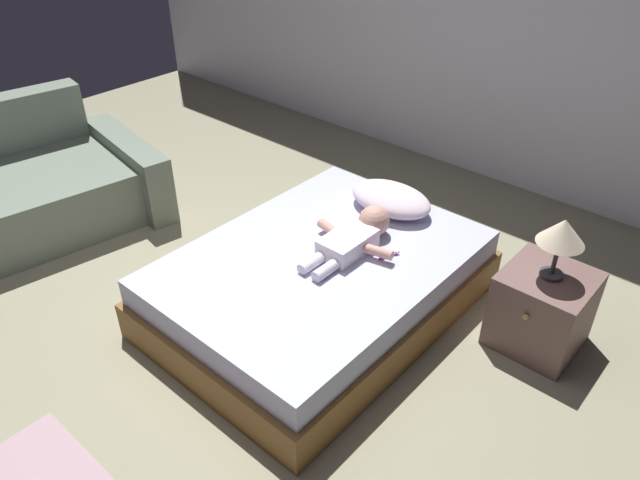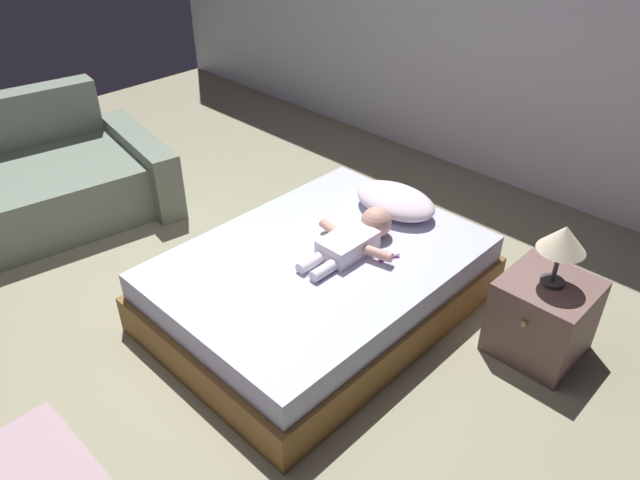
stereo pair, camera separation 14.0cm
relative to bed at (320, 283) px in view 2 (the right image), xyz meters
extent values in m
plane|color=gray|center=(-0.22, -0.76, -0.19)|extent=(8.00, 8.00, 0.00)
cube|color=brown|center=(0.00, 0.00, -0.08)|extent=(1.35, 1.85, 0.23)
cube|color=silver|center=(0.00, 0.00, 0.12)|extent=(1.30, 1.77, 0.16)
ellipsoid|color=silver|center=(0.00, 0.67, 0.27)|extent=(0.54, 0.36, 0.15)
cube|color=white|center=(0.10, 0.12, 0.26)|extent=(0.20, 0.33, 0.11)
sphere|color=tan|center=(0.10, 0.37, 0.29)|extent=(0.18, 0.18, 0.18)
cylinder|color=tan|center=(-0.08, 0.17, 0.26)|extent=(0.18, 0.09, 0.06)
cylinder|color=tan|center=(0.27, 0.17, 0.26)|extent=(0.18, 0.09, 0.06)
cylinder|color=white|center=(0.05, -0.12, 0.23)|extent=(0.06, 0.17, 0.06)
cylinder|color=white|center=(0.15, -0.12, 0.23)|extent=(0.06, 0.17, 0.06)
cube|color=#BD29A9|center=(0.30, 0.23, 0.21)|extent=(0.05, 0.12, 0.01)
cube|color=white|center=(0.32, 0.29, 0.22)|extent=(0.02, 0.03, 0.01)
cube|color=slate|center=(-2.12, -0.91, 0.01)|extent=(1.16, 1.87, 0.41)
cube|color=slate|center=(-1.96, 0.05, 0.06)|extent=(1.10, 0.38, 0.50)
cube|color=brown|center=(1.08, 0.59, 0.03)|extent=(0.45, 0.45, 0.45)
sphere|color=tan|center=(1.08, 0.35, 0.13)|extent=(0.03, 0.03, 0.03)
cylinder|color=#333338|center=(1.08, 0.59, 0.27)|extent=(0.12, 0.12, 0.02)
cylinder|color=#333338|center=(1.08, 0.59, 0.37)|extent=(0.02, 0.02, 0.19)
cone|color=beige|center=(1.08, 0.59, 0.53)|extent=(0.24, 0.24, 0.14)
camera|label=1|loc=(1.81, -2.06, 2.14)|focal=33.56mm
camera|label=2|loc=(1.91, -1.96, 2.14)|focal=33.56mm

